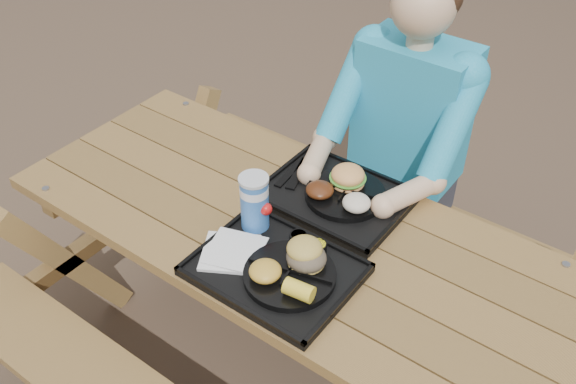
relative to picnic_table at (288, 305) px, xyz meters
The scene contains 18 objects.
ground 0.38m from the picnic_table, ahead, with size 60.00×60.00×0.00m, color #999999.
picnic_table is the anchor object (origin of this frame).
tray_near 0.44m from the picnic_table, 63.70° to the right, with size 0.45×0.35×0.02m, color black.
tray_far 0.43m from the picnic_table, 74.72° to the left, with size 0.45×0.35×0.02m, color black.
plate_near 0.47m from the picnic_table, 52.51° to the right, with size 0.26×0.26×0.02m, color black.
plate_far 0.46m from the picnic_table, 67.69° to the left, with size 0.26×0.26×0.02m, color black.
napkin_stack 0.46m from the picnic_table, 101.95° to the right, with size 0.16×0.16×0.02m, color silver.
soda_cup 0.49m from the picnic_table, 129.93° to the right, with size 0.08×0.08×0.17m, color #1651A7.
condiment_bbq 0.42m from the picnic_table, 36.47° to the right, with size 0.05×0.05×0.03m, color #330507.
condiment_mustard 0.44m from the picnic_table, 22.29° to the right, with size 0.05×0.05×0.03m, color yellow.
sandwich 0.52m from the picnic_table, 39.73° to the right, with size 0.11×0.11×0.11m, color gold, non-canonical shape.
mac_cheese 0.51m from the picnic_table, 67.03° to the right, with size 0.09×0.09×0.05m, color gold.
corn_cob 0.55m from the picnic_table, 48.65° to the right, with size 0.08×0.08×0.05m, color yellow, non-canonical shape.
cutlery_far 0.46m from the picnic_table, 117.55° to the left, with size 0.03×0.18×0.01m, color black.
burger 0.53m from the picnic_table, 75.20° to the left, with size 0.11×0.11×0.10m, color #EC9F53, non-canonical shape.
baked_beans 0.46m from the picnic_table, 80.25° to the left, with size 0.09×0.09×0.04m, color #502410.
potato_salad 0.49m from the picnic_table, 43.97° to the left, with size 0.09×0.09×0.05m, color beige.
diner 0.68m from the picnic_table, 83.00° to the left, with size 0.48×0.84×1.28m, color teal, non-canonical shape.
Camera 1 is at (0.88, -1.19, 2.08)m, focal length 40.00 mm.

